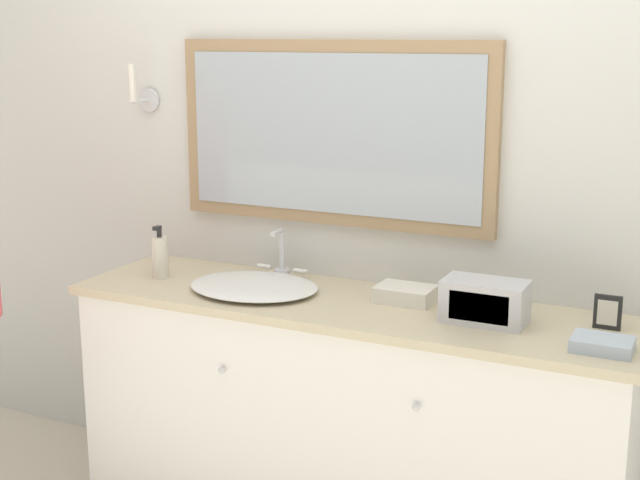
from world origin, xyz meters
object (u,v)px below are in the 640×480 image
picture_frame (608,312)px  appliance_box (485,302)px  soap_bottle (160,256)px  sink_basin (255,285)px

picture_frame → appliance_box: bearing=-164.5°
soap_bottle → picture_frame: 1.56m
sink_basin → soap_bottle: soap_bottle is taller
picture_frame → soap_bottle: bearing=-176.0°
sink_basin → picture_frame: size_ratio=4.32×
appliance_box → picture_frame: size_ratio=2.41×
sink_basin → picture_frame: 1.17m
soap_bottle → appliance_box: (1.20, 0.01, -0.01)m
sink_basin → soap_bottle: (-0.39, -0.01, 0.06)m
appliance_box → picture_frame: appliance_box is taller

